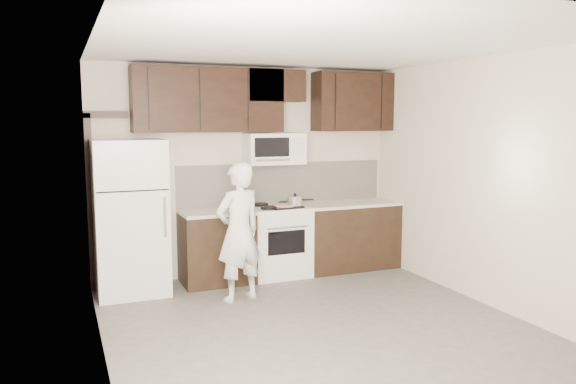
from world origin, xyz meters
TOP-DOWN VIEW (x-y plane):
  - floor at (0.00, 0.00)m, footprint 4.50×4.50m
  - back_wall at (0.00, 2.25)m, footprint 4.00×0.00m
  - ceiling at (0.00, 0.00)m, footprint 4.50×4.50m
  - counter_run at (0.60, 1.94)m, footprint 2.95×0.64m
  - stove at (0.30, 1.94)m, footprint 0.76×0.66m
  - backsplash at (0.50, 2.24)m, footprint 2.90×0.02m
  - upper_cabinets at (0.21, 2.08)m, footprint 3.48×0.35m
  - microwave at (0.30, 2.06)m, footprint 0.76×0.42m
  - refrigerator at (-1.55, 1.89)m, footprint 0.80×0.76m
  - door_trim at (-1.92, 2.21)m, footprint 0.50×0.08m
  - saucepan at (0.48, 1.79)m, footprint 0.34×0.19m
  - baking_tray at (0.35, 1.82)m, footprint 0.46×0.38m
  - pizza at (0.35, 1.82)m, footprint 0.32×0.32m
  - person at (-0.47, 1.17)m, footprint 0.65×0.53m

SIDE VIEW (x-z plane):
  - floor at x=0.00m, z-range 0.00..0.00m
  - counter_run at x=0.60m, z-range 0.00..0.91m
  - stove at x=0.30m, z-range -0.01..0.93m
  - person at x=-0.47m, z-range 0.00..1.56m
  - refrigerator at x=-1.55m, z-range 0.00..1.80m
  - baking_tray at x=0.35m, z-range 0.91..0.93m
  - pizza at x=0.35m, z-range 0.93..0.95m
  - saucepan at x=0.48m, z-range 0.89..1.08m
  - backsplash at x=0.50m, z-range 0.91..1.45m
  - door_trim at x=-1.92m, z-range 0.19..2.31m
  - back_wall at x=0.00m, z-range -0.65..3.35m
  - microwave at x=0.30m, z-range 1.45..1.85m
  - upper_cabinets at x=0.21m, z-range 1.89..2.67m
  - ceiling at x=0.00m, z-range 2.70..2.70m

